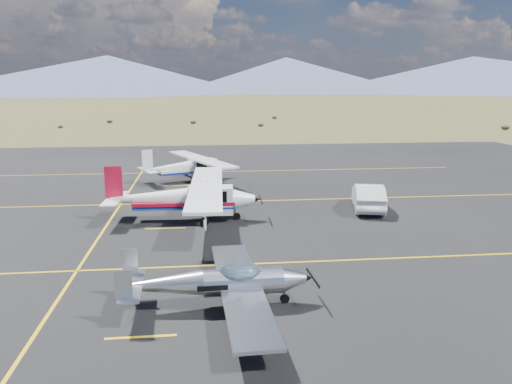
# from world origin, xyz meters

# --- Properties ---
(ground) EXTENTS (1600.00, 1600.00, 0.00)m
(ground) POSITION_xyz_m (0.00, 0.00, 0.00)
(ground) COLOR #383D1C
(ground) RESTS_ON ground
(apron) EXTENTS (72.00, 72.00, 0.02)m
(apron) POSITION_xyz_m (0.00, 7.00, 0.00)
(apron) COLOR black
(apron) RESTS_ON ground
(aircraft_low_wing) EXTENTS (5.85, 8.16, 1.78)m
(aircraft_low_wing) POSITION_xyz_m (-0.65, -1.84, 0.85)
(aircraft_low_wing) COLOR silver
(aircraft_low_wing) RESTS_ON apron
(aircraft_cessna) EXTENTS (6.92, 11.56, 2.93)m
(aircraft_cessna) POSITION_xyz_m (-2.08, 8.82, 1.30)
(aircraft_cessna) COLOR white
(aircraft_cessna) RESTS_ON apron
(aircraft_plain) EXTENTS (7.18, 9.66, 2.52)m
(aircraft_plain) POSITION_xyz_m (-2.10, 20.08, 1.12)
(aircraft_plain) COLOR white
(aircraft_plain) RESTS_ON apron
(sedan) EXTENTS (2.61, 4.80, 1.50)m
(sedan) POSITION_xyz_m (8.25, 10.14, 0.76)
(sedan) COLOR silver
(sedan) RESTS_ON apron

